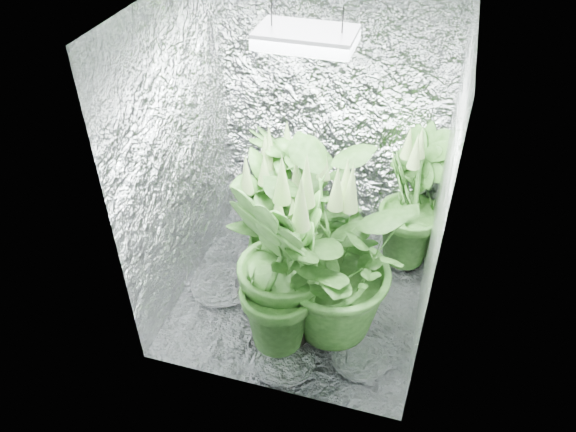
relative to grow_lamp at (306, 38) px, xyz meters
The scene contains 13 objects.
ground 1.83m from the grow_lamp, ahead, with size 1.60×1.60×0.00m, color silver.
walls 0.83m from the grow_lamp, ahead, with size 1.62×1.62×2.00m.
ceiling 0.17m from the grow_lamp, ahead, with size 1.60×1.60×0.01m, color silver.
grow_lamp is the anchor object (origin of this frame).
plant_a 1.36m from the grow_lamp, 98.08° to the left, with size 0.94×0.94×1.01m.
plant_b 1.38m from the grow_lamp, 153.55° to the left, with size 0.69×0.69×1.05m.
plant_c 1.57m from the grow_lamp, 43.42° to the left, with size 0.72×0.72×1.11m.
plant_d 1.42m from the grow_lamp, 123.41° to the left, with size 0.75×0.75×1.08m.
plant_e 1.28m from the grow_lamp, 48.83° to the right, with size 1.21×1.21×1.24m.
plant_f 1.38m from the grow_lamp, 111.28° to the right, with size 0.66×0.66×0.99m.
plant_g 1.27m from the grow_lamp, 90.92° to the right, with size 0.92×0.92×1.34m.
circulation_fan 1.89m from the grow_lamp, 45.17° to the left, with size 0.18×0.29×0.35m.
plant_label 1.59m from the grow_lamp, 82.10° to the right, with size 0.05×0.01×0.08m, color white.
Camera 1 is at (0.68, -2.67, 2.87)m, focal length 35.00 mm.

